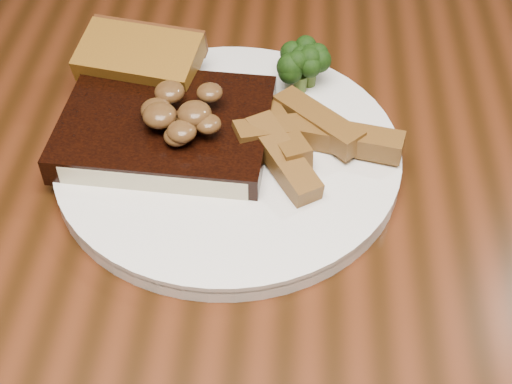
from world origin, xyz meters
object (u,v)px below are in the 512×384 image
chair_far (217,36)px  plate (228,157)px  steak (166,128)px  potato_wedges (291,146)px  dining_table (269,284)px  garlic_bread (142,76)px

chair_far → plate: chair_far is taller
steak → potato_wedges: (0.10, -0.01, -0.00)m
chair_far → dining_table: bearing=118.2°
potato_wedges → steak: bearing=172.2°
dining_table → garlic_bread: (-0.12, 0.13, 0.12)m
plate → potato_wedges: bearing=-3.5°
garlic_bread → potato_wedges: size_ratio=0.93×
chair_far → potato_wedges: size_ratio=8.13×
plate → garlic_bread: 0.12m
plate → garlic_bread: (-0.08, 0.08, 0.02)m
dining_table → plate: plate is taller
dining_table → plate: 0.12m
dining_table → chair_far: chair_far is taller
dining_table → plate: bearing=126.3°
steak → potato_wedges: 0.10m
dining_table → steak: 0.16m
dining_table → chair_far: size_ratio=1.80×
garlic_bread → plate: bearing=-32.9°
dining_table → garlic_bread: 0.21m
potato_wedges → garlic_bread: bearing=148.4°
chair_far → steak: chair_far is taller
potato_wedges → plate: bearing=176.5°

